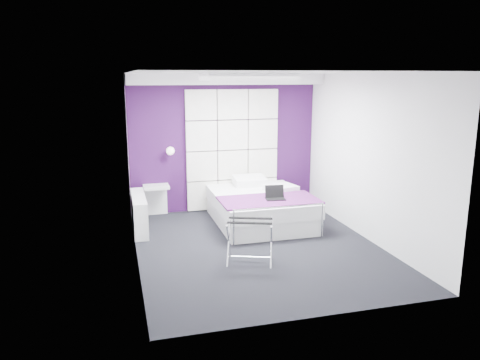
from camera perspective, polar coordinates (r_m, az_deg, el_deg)
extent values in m
plane|color=black|center=(7.21, 2.19, -8.16)|extent=(4.40, 4.40, 0.00)
plane|color=white|center=(6.75, 2.38, 12.97)|extent=(4.40, 4.40, 0.00)
plane|color=white|center=(8.96, -1.95, 4.52)|extent=(3.60, 0.00, 3.60)
plane|color=white|center=(6.56, -12.90, 1.25)|extent=(0.00, 4.40, 4.40)
plane|color=white|center=(7.59, 15.37, 2.63)|extent=(0.00, 4.40, 4.40)
cube|color=#310D3C|center=(8.95, -1.93, 4.52)|extent=(3.58, 0.02, 2.58)
cube|color=white|center=(8.63, -1.62, 12.22)|extent=(3.58, 0.50, 0.20)
sphere|color=white|center=(8.65, -8.52, 3.57)|extent=(0.15, 0.15, 0.15)
cube|color=white|center=(8.06, -12.19, -3.94)|extent=(0.22, 1.20, 0.60)
cube|color=white|center=(8.31, 2.46, -4.29)|extent=(1.53, 1.91, 0.29)
cube|color=white|center=(8.24, 2.48, -2.53)|extent=(1.57, 1.95, 0.24)
cube|color=#54185A|center=(7.77, 3.55, -2.45)|extent=(1.63, 0.86, 0.03)
cube|color=white|center=(8.71, -10.20, -0.80)|extent=(0.46, 0.36, 0.05)
cube|color=black|center=(6.47, 1.24, -4.97)|extent=(0.62, 0.45, 0.01)
cube|color=black|center=(7.76, 4.33, -2.31)|extent=(0.32, 0.22, 0.02)
cube|color=black|center=(7.83, 4.07, -1.31)|extent=(0.32, 0.01, 0.21)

